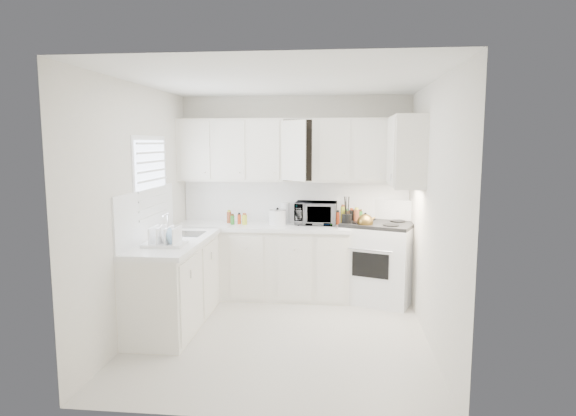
# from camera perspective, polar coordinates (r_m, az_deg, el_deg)

# --- Properties ---
(floor) EXTENTS (3.20, 3.20, 0.00)m
(floor) POSITION_cam_1_polar(r_m,az_deg,el_deg) (5.34, -0.81, -14.45)
(floor) COLOR beige
(floor) RESTS_ON ground
(ceiling) EXTENTS (3.20, 3.20, 0.00)m
(ceiling) POSITION_cam_1_polar(r_m,az_deg,el_deg) (4.98, -0.87, 14.48)
(ceiling) COLOR white
(ceiling) RESTS_ON ground
(wall_back) EXTENTS (3.00, 0.00, 3.00)m
(wall_back) POSITION_cam_1_polar(r_m,az_deg,el_deg) (6.57, 0.82, 1.47)
(wall_back) COLOR silver
(wall_back) RESTS_ON ground
(wall_front) EXTENTS (3.00, 0.00, 3.00)m
(wall_front) POSITION_cam_1_polar(r_m,az_deg,el_deg) (3.43, -4.01, -4.25)
(wall_front) COLOR silver
(wall_front) RESTS_ON ground
(wall_left) EXTENTS (0.00, 3.20, 3.20)m
(wall_left) POSITION_cam_1_polar(r_m,az_deg,el_deg) (5.38, -16.90, -0.24)
(wall_left) COLOR silver
(wall_left) RESTS_ON ground
(wall_right) EXTENTS (0.00, 3.20, 3.20)m
(wall_right) POSITION_cam_1_polar(r_m,az_deg,el_deg) (5.04, 16.34, -0.73)
(wall_right) COLOR silver
(wall_right) RESTS_ON ground
(window_blinds) EXTENTS (0.06, 0.96, 1.06)m
(window_blinds) POSITION_cam_1_polar(r_m,az_deg,el_deg) (5.67, -15.45, 2.74)
(window_blinds) COLOR white
(window_blinds) RESTS_ON wall_left
(lower_cabinets_back) EXTENTS (2.22, 0.60, 0.90)m
(lower_cabinets_back) POSITION_cam_1_polar(r_m,az_deg,el_deg) (6.48, -2.90, -6.28)
(lower_cabinets_back) COLOR silver
(lower_cabinets_back) RESTS_ON floor
(lower_cabinets_left) EXTENTS (0.60, 1.60, 0.90)m
(lower_cabinets_left) POSITION_cam_1_polar(r_m,az_deg,el_deg) (5.63, -12.92, -8.60)
(lower_cabinets_left) COLOR silver
(lower_cabinets_left) RESTS_ON floor
(countertop_back) EXTENTS (2.24, 0.64, 0.05)m
(countertop_back) POSITION_cam_1_polar(r_m,az_deg,el_deg) (6.37, -2.94, -2.15)
(countertop_back) COLOR white
(countertop_back) RESTS_ON lower_cabinets_back
(countertop_left) EXTENTS (0.64, 1.62, 0.05)m
(countertop_left) POSITION_cam_1_polar(r_m,az_deg,el_deg) (5.52, -12.97, -3.86)
(countertop_left) COLOR white
(countertop_left) RESTS_ON lower_cabinets_left
(backsplash_back) EXTENTS (2.98, 0.02, 0.55)m
(backsplash_back) POSITION_cam_1_polar(r_m,az_deg,el_deg) (6.57, 0.81, 0.81)
(backsplash_back) COLOR white
(backsplash_back) RESTS_ON wall_back
(backsplash_left) EXTENTS (0.02, 1.60, 0.55)m
(backsplash_left) POSITION_cam_1_polar(r_m,az_deg,el_deg) (5.57, -15.98, -0.72)
(backsplash_left) COLOR white
(backsplash_left) RESTS_ON wall_left
(upper_cabinets_back) EXTENTS (3.00, 0.33, 0.80)m
(upper_cabinets_back) POSITION_cam_1_polar(r_m,az_deg,el_deg) (6.39, 0.69, 3.09)
(upper_cabinets_back) COLOR silver
(upper_cabinets_back) RESTS_ON wall_back
(upper_cabinets_right) EXTENTS (0.33, 0.90, 0.80)m
(upper_cabinets_right) POSITION_cam_1_polar(r_m,az_deg,el_deg) (5.80, 13.37, 2.42)
(upper_cabinets_right) COLOR silver
(upper_cabinets_right) RESTS_ON wall_right
(sink) EXTENTS (0.42, 0.38, 0.30)m
(sink) POSITION_cam_1_polar(r_m,az_deg,el_deg) (5.82, -11.90, -1.79)
(sink) COLOR gray
(sink) RESTS_ON countertop_left
(stove) EXTENTS (1.02, 0.93, 1.29)m
(stove) POSITION_cam_1_polar(r_m,az_deg,el_deg) (6.34, 10.39, -4.89)
(stove) COLOR white
(stove) RESTS_ON floor
(tea_kettle) EXTENTS (0.29, 0.26, 0.22)m
(tea_kettle) POSITION_cam_1_polar(r_m,az_deg,el_deg) (6.10, 8.90, -1.46)
(tea_kettle) COLOR olive
(tea_kettle) RESTS_ON stove
(frying_pan) EXTENTS (0.29, 0.47, 0.04)m
(frying_pan) POSITION_cam_1_polar(r_m,az_deg,el_deg) (6.46, 11.94, -1.80)
(frying_pan) COLOR black
(frying_pan) RESTS_ON stove
(microwave) EXTENTS (0.54, 0.31, 0.35)m
(microwave) POSITION_cam_1_polar(r_m,az_deg,el_deg) (6.37, 3.24, -0.30)
(microwave) COLOR gray
(microwave) RESTS_ON countertop_back
(rice_cooker) EXTENTS (0.25, 0.25, 0.22)m
(rice_cooker) POSITION_cam_1_polar(r_m,az_deg,el_deg) (6.34, -1.22, -0.94)
(rice_cooker) COLOR white
(rice_cooker) RESTS_ON countertop_back
(paper_towel) EXTENTS (0.12, 0.12, 0.27)m
(paper_towel) POSITION_cam_1_polar(r_m,az_deg,el_deg) (6.49, -0.32, -0.53)
(paper_towel) COLOR white
(paper_towel) RESTS_ON countertop_back
(utensil_crock) EXTENTS (0.16, 0.16, 0.40)m
(utensil_crock) POSITION_cam_1_polar(r_m,az_deg,el_deg) (6.16, 6.78, -0.42)
(utensil_crock) COLOR black
(utensil_crock) RESTS_ON countertop_back
(dish_rack) EXTENTS (0.41, 0.31, 0.23)m
(dish_rack) POSITION_cam_1_polar(r_m,az_deg,el_deg) (5.21, -14.07, -3.02)
(dish_rack) COLOR white
(dish_rack) RESTS_ON countertop_left
(spice_left_0) EXTENTS (0.06, 0.06, 0.13)m
(spice_left_0) POSITION_cam_1_polar(r_m,az_deg,el_deg) (6.57, -6.74, -1.10)
(spice_left_0) COLOR brown
(spice_left_0) RESTS_ON countertop_back
(spice_left_1) EXTENTS (0.06, 0.06, 0.13)m
(spice_left_1) POSITION_cam_1_polar(r_m,az_deg,el_deg) (6.46, -6.27, -1.23)
(spice_left_1) COLOR #2A7828
(spice_left_1) RESTS_ON countertop_back
(spice_left_2) EXTENTS (0.06, 0.06, 0.13)m
(spice_left_2) POSITION_cam_1_polar(r_m,az_deg,el_deg) (6.54, -5.46, -1.12)
(spice_left_2) COLOR #DB461D
(spice_left_2) RESTS_ON countertop_back
(spice_left_3) EXTENTS (0.06, 0.06, 0.13)m
(spice_left_3) POSITION_cam_1_polar(r_m,az_deg,el_deg) (6.43, -4.96, -1.25)
(spice_left_3) COLOR gold
(spice_left_3) RESTS_ON countertop_back
(sauce_right_0) EXTENTS (0.06, 0.06, 0.19)m
(sauce_right_0) POSITION_cam_1_polar(r_m,az_deg,el_deg) (6.44, 5.85, -0.98)
(sauce_right_0) COLOR #DB461D
(sauce_right_0) RESTS_ON countertop_back
(sauce_right_1) EXTENTS (0.06, 0.06, 0.19)m
(sauce_right_1) POSITION_cam_1_polar(r_m,az_deg,el_deg) (6.38, 6.34, -1.07)
(sauce_right_1) COLOR gold
(sauce_right_1) RESTS_ON countertop_back
(sauce_right_2) EXTENTS (0.06, 0.06, 0.19)m
(sauce_right_2) POSITION_cam_1_polar(r_m,az_deg,el_deg) (6.44, 6.82, -1.00)
(sauce_right_2) COLOR #513117
(sauce_right_2) RESTS_ON countertop_back
(sauce_right_3) EXTENTS (0.06, 0.06, 0.19)m
(sauce_right_3) POSITION_cam_1_polar(r_m,az_deg,el_deg) (6.38, 7.32, -1.08)
(sauce_right_3) COLOR black
(sauce_right_3) RESTS_ON countertop_back
(sauce_right_4) EXTENTS (0.06, 0.06, 0.19)m
(sauce_right_4) POSITION_cam_1_polar(r_m,az_deg,el_deg) (6.45, 7.80, -1.01)
(sauce_right_4) COLOR brown
(sauce_right_4) RESTS_ON countertop_back
(sauce_right_5) EXTENTS (0.06, 0.06, 0.19)m
(sauce_right_5) POSITION_cam_1_polar(r_m,az_deg,el_deg) (6.39, 8.31, -1.10)
(sauce_right_5) COLOR #2A7828
(sauce_right_5) RESTS_ON countertop_back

